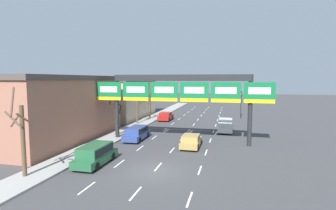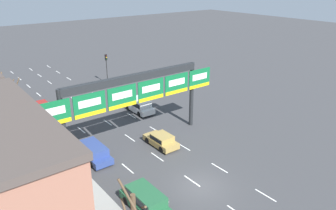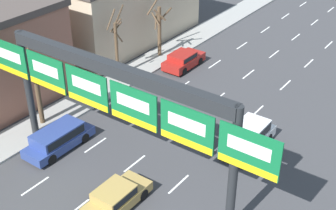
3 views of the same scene
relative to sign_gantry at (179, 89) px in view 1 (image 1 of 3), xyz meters
name	(u,v)px [view 1 (image 1 of 3)]	position (x,y,z in m)	size (l,w,h in m)	color
ground_plane	(155,171)	(0.00, -9.47, -5.83)	(220.00, 220.00, 0.00)	#3D3D3F
sidewalk_left	(62,162)	(-8.00, -9.47, -5.76)	(2.80, 110.00, 0.15)	#999993
lane_dashes	(185,134)	(0.00, 4.03, -5.83)	(6.72, 67.00, 0.01)	white
sign_gantry	(179,89)	(0.00, 0.00, 0.00)	(19.47, 0.70, 7.40)	#232628
building_near	(37,107)	(-16.22, -2.27, -2.16)	(13.09, 17.55, 7.32)	#9E6651
building_far	(120,98)	(-14.22, 16.27, -2.35)	(9.03, 15.67, 6.96)	#C6B293
suv_blue	(137,132)	(-4.93, -0.06, -4.99)	(1.85, 4.74, 1.49)	navy
car_red	(166,116)	(-5.18, 14.38, -5.09)	(1.90, 4.08, 1.37)	maroon
car_gold	(191,141)	(1.62, -1.96, -5.13)	(1.81, 3.99, 1.30)	#A88947
suv_white	(225,125)	(4.80, 7.05, -4.91)	(1.92, 4.50, 1.65)	silver
suv_green	(95,153)	(-5.11, -9.10, -4.93)	(1.88, 4.58, 1.62)	#235B38
traffic_light_near_gantry	(241,99)	(7.15, 19.90, -2.42)	(0.30, 0.35, 4.79)	black
tree_bare_closest	(149,103)	(-8.21, 15.00, -3.00)	(1.81, 1.80, 5.48)	brown
tree_bare_second	(116,114)	(-8.05, 1.19, -3.12)	(1.72, 1.68, 5.70)	brown
tree_bare_third	(137,105)	(-8.52, 9.75, -2.84)	(1.21, 1.15, 6.01)	brown
tree_bare_furthest	(22,135)	(-8.47, -13.01, -2.77)	(1.65, 1.44, 6.21)	brown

